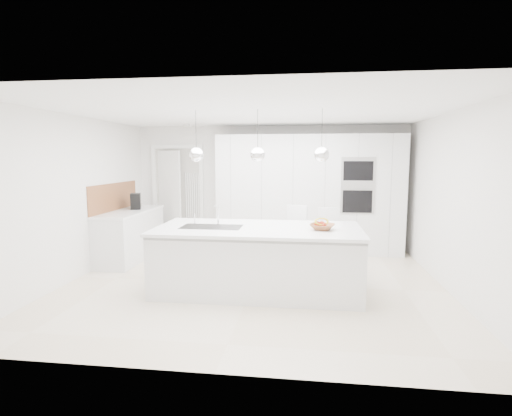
# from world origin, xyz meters

# --- Properties ---
(floor) EXTENTS (5.50, 5.50, 0.00)m
(floor) POSITION_xyz_m (0.00, 0.00, 0.00)
(floor) COLOR beige
(floor) RESTS_ON ground
(wall_back) EXTENTS (5.50, 0.00, 5.50)m
(wall_back) POSITION_xyz_m (0.00, 2.50, 1.25)
(wall_back) COLOR white
(wall_back) RESTS_ON ground
(wall_left) EXTENTS (0.00, 5.00, 5.00)m
(wall_left) POSITION_xyz_m (-2.75, 0.00, 1.25)
(wall_left) COLOR white
(wall_left) RESTS_ON ground
(ceiling) EXTENTS (5.50, 5.50, 0.00)m
(ceiling) POSITION_xyz_m (0.00, 0.00, 2.50)
(ceiling) COLOR white
(ceiling) RESTS_ON wall_back
(tall_cabinets) EXTENTS (3.60, 0.60, 2.30)m
(tall_cabinets) POSITION_xyz_m (0.80, 2.20, 1.15)
(tall_cabinets) COLOR silver
(tall_cabinets) RESTS_ON floor
(oven_stack) EXTENTS (0.62, 0.04, 1.05)m
(oven_stack) POSITION_xyz_m (1.70, 1.89, 1.35)
(oven_stack) COLOR #A5A5A8
(oven_stack) RESTS_ON tall_cabinets
(doorway_frame) EXTENTS (1.11, 0.08, 2.13)m
(doorway_frame) POSITION_xyz_m (-1.95, 2.47, 1.02)
(doorway_frame) COLOR white
(doorway_frame) RESTS_ON floor
(hallway_door) EXTENTS (0.76, 0.38, 2.00)m
(hallway_door) POSITION_xyz_m (-2.20, 2.42, 1.00)
(hallway_door) COLOR white
(hallway_door) RESTS_ON floor
(radiator) EXTENTS (0.32, 0.04, 1.40)m
(radiator) POSITION_xyz_m (-1.63, 2.46, 0.85)
(radiator) COLOR white
(radiator) RESTS_ON floor
(left_base_cabinets) EXTENTS (0.60, 1.80, 0.86)m
(left_base_cabinets) POSITION_xyz_m (-2.45, 1.20, 0.43)
(left_base_cabinets) COLOR silver
(left_base_cabinets) RESTS_ON floor
(left_worktop) EXTENTS (0.62, 1.82, 0.04)m
(left_worktop) POSITION_xyz_m (-2.45, 1.20, 0.88)
(left_worktop) COLOR white
(left_worktop) RESTS_ON left_base_cabinets
(oak_backsplash) EXTENTS (0.02, 1.80, 0.50)m
(oak_backsplash) POSITION_xyz_m (-2.74, 1.20, 1.15)
(oak_backsplash) COLOR #925E3B
(oak_backsplash) RESTS_ON wall_left
(island_base) EXTENTS (2.80, 1.20, 0.86)m
(island_base) POSITION_xyz_m (0.10, -0.30, 0.43)
(island_base) COLOR silver
(island_base) RESTS_ON floor
(island_worktop) EXTENTS (2.84, 1.40, 0.04)m
(island_worktop) POSITION_xyz_m (0.10, -0.25, 0.88)
(island_worktop) COLOR white
(island_worktop) RESTS_ON island_base
(island_sink) EXTENTS (0.84, 0.44, 0.18)m
(island_sink) POSITION_xyz_m (-0.55, -0.30, 0.82)
(island_sink) COLOR #3F3F42
(island_sink) RESTS_ON island_worktop
(island_tap) EXTENTS (0.02, 0.02, 0.30)m
(island_tap) POSITION_xyz_m (-0.50, -0.10, 1.05)
(island_tap) COLOR white
(island_tap) RESTS_ON island_worktop
(pendant_left) EXTENTS (0.20, 0.20, 0.20)m
(pendant_left) POSITION_xyz_m (-0.75, -0.30, 1.90)
(pendant_left) COLOR white
(pendant_left) RESTS_ON ceiling
(pendant_mid) EXTENTS (0.20, 0.20, 0.20)m
(pendant_mid) POSITION_xyz_m (0.10, -0.30, 1.90)
(pendant_mid) COLOR white
(pendant_mid) RESTS_ON ceiling
(pendant_right) EXTENTS (0.20, 0.20, 0.20)m
(pendant_right) POSITION_xyz_m (0.95, -0.30, 1.90)
(pendant_right) COLOR white
(pendant_right) RESTS_ON ceiling
(fruit_bowl) EXTENTS (0.40, 0.40, 0.08)m
(fruit_bowl) POSITION_xyz_m (0.98, -0.33, 0.94)
(fruit_bowl) COLOR #925E3B
(fruit_bowl) RESTS_ON island_worktop
(espresso_machine) EXTENTS (0.26, 0.32, 0.30)m
(espresso_machine) POSITION_xyz_m (-2.43, 1.43, 1.05)
(espresso_machine) COLOR black
(espresso_machine) RESTS_ON left_worktop
(bar_stool_left) EXTENTS (0.52, 0.60, 1.09)m
(bar_stool_left) POSITION_xyz_m (0.61, 0.61, 0.54)
(bar_stool_left) COLOR white
(bar_stool_left) RESTS_ON floor
(bar_stool_right) EXTENTS (0.41, 0.52, 1.05)m
(bar_stool_right) POSITION_xyz_m (1.12, 0.67, 0.53)
(bar_stool_right) COLOR white
(bar_stool_right) RESTS_ON floor
(apple_a) EXTENTS (0.08, 0.08, 0.08)m
(apple_a) POSITION_xyz_m (0.97, -0.29, 0.97)
(apple_a) COLOR #A72914
(apple_a) RESTS_ON fruit_bowl
(apple_b) EXTENTS (0.09, 0.09, 0.09)m
(apple_b) POSITION_xyz_m (0.91, -0.33, 0.97)
(apple_b) COLOR #A72914
(apple_b) RESTS_ON fruit_bowl
(apple_c) EXTENTS (0.07, 0.07, 0.07)m
(apple_c) POSITION_xyz_m (1.00, -0.34, 0.96)
(apple_c) COLOR #A72914
(apple_c) RESTS_ON fruit_bowl
(banana_bunch) EXTENTS (0.23, 0.17, 0.21)m
(banana_bunch) POSITION_xyz_m (0.97, -0.33, 1.01)
(banana_bunch) COLOR yellow
(banana_bunch) RESTS_ON fruit_bowl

